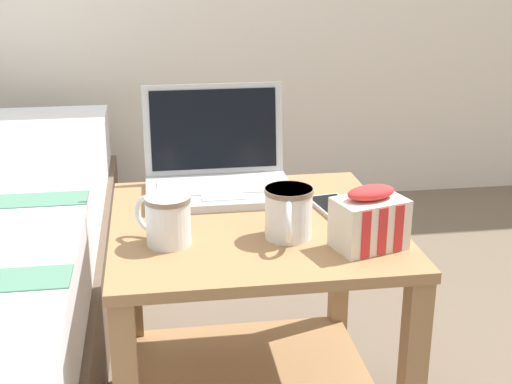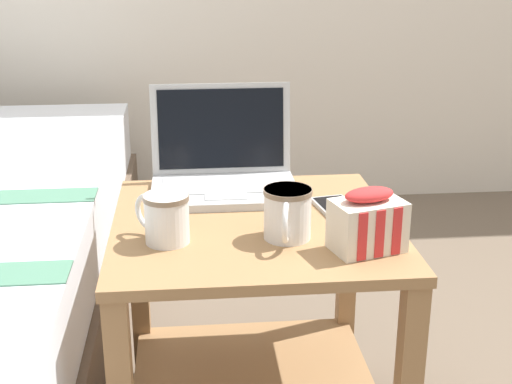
{
  "view_description": "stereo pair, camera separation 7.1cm",
  "coord_description": "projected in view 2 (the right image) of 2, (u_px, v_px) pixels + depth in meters",
  "views": [
    {
      "loc": [
        -0.2,
        -1.36,
        1.09
      ],
      "look_at": [
        0.0,
        -0.04,
        0.62
      ],
      "focal_mm": 50.0,
      "sensor_mm": 36.0,
      "label": 1
    },
    {
      "loc": [
        -0.13,
        -1.37,
        1.09
      ],
      "look_at": [
        0.0,
        -0.04,
        0.62
      ],
      "focal_mm": 50.0,
      "sensor_mm": 36.0,
      "label": 2
    }
  ],
  "objects": [
    {
      "name": "laptop",
      "position": [
        223.0,
        170.0,
        1.66
      ],
      "size": [
        0.33,
        0.26,
        0.23
      ],
      "color": "#B7BABC",
      "rests_on": "bedside_table"
    },
    {
      "name": "snack_bag",
      "position": [
        368.0,
        222.0,
        1.33
      ],
      "size": [
        0.15,
        0.12,
        0.12
      ],
      "color": "silver",
      "rests_on": "bedside_table"
    },
    {
      "name": "mug_front_left",
      "position": [
        287.0,
        211.0,
        1.38
      ],
      "size": [
        0.1,
        0.14,
        0.1
      ],
      "color": "white",
      "rests_on": "bedside_table"
    },
    {
      "name": "cell_phone",
      "position": [
        338.0,
        208.0,
        1.54
      ],
      "size": [
        0.1,
        0.15,
        0.01
      ],
      "color": "#B7BABC",
      "rests_on": "bedside_table"
    },
    {
      "name": "mug_front_right",
      "position": [
        165.0,
        216.0,
        1.37
      ],
      "size": [
        0.11,
        0.11,
        0.1
      ],
      "color": "white",
      "rests_on": "bedside_table"
    },
    {
      "name": "bedside_table",
      "position": [
        254.0,
        303.0,
        1.55
      ],
      "size": [
        0.59,
        0.58,
        0.54
      ],
      "color": "#997047",
      "rests_on": "ground_plane"
    }
  ]
}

